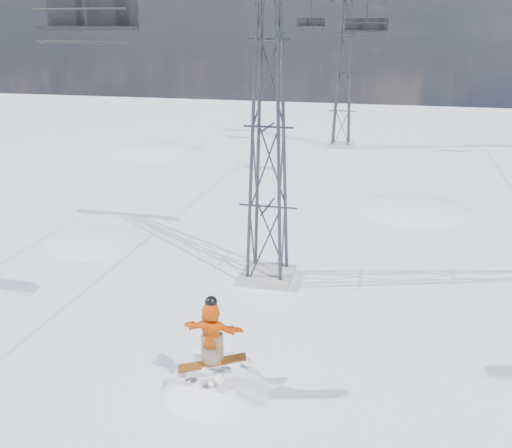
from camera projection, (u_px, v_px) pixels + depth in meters
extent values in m
plane|color=white|center=(158.00, 413.00, 13.41)|extent=(120.00, 120.00, 0.00)
sphere|color=white|center=(114.00, 394.00, 26.67)|extent=(16.00, 16.00, 16.00)
sphere|color=white|center=(397.00, 372.00, 31.65)|extent=(20.00, 20.00, 20.00)
sphere|color=white|center=(166.00, 281.00, 45.23)|extent=(22.00, 22.00, 22.00)
cube|color=#999999|center=(267.00, 275.00, 20.52)|extent=(1.80, 1.80, 0.30)
cube|color=#999999|center=(340.00, 145.00, 43.47)|extent=(1.80, 1.80, 0.30)
sphere|color=white|center=(218.00, 446.00, 14.87)|extent=(4.40, 4.40, 4.40)
cube|color=#BD6119|center=(212.00, 363.00, 13.72)|extent=(1.66, 0.86, 0.30)
imported|color=orange|center=(211.00, 333.00, 13.45)|extent=(1.50, 0.50, 1.61)
cube|color=#79654A|center=(212.00, 349.00, 13.59)|extent=(0.46, 0.35, 0.74)
sphere|color=black|center=(211.00, 303.00, 13.20)|extent=(0.30, 0.30, 0.30)
cube|color=black|center=(88.00, 28.00, 11.70)|extent=(2.07, 0.47, 0.08)
cube|color=black|center=(92.00, 13.00, 11.81)|extent=(2.07, 0.06, 0.57)
cylinder|color=black|center=(82.00, 42.00, 11.55)|extent=(2.07, 0.06, 0.06)
cylinder|color=black|center=(78.00, 9.00, 11.30)|extent=(2.07, 0.05, 0.05)
cylinder|color=black|center=(367.00, 6.00, 28.34)|extent=(0.09, 0.09, 2.40)
cube|color=black|center=(366.00, 31.00, 28.73)|extent=(2.18, 0.49, 0.09)
cube|color=black|center=(366.00, 24.00, 28.84)|extent=(2.18, 0.07, 0.60)
cylinder|color=black|center=(365.00, 37.00, 28.57)|extent=(2.18, 0.07, 0.07)
cylinder|color=black|center=(366.00, 23.00, 28.31)|extent=(2.18, 0.05, 0.05)
cylinder|color=black|center=(311.00, 10.00, 38.65)|extent=(0.08, 0.08, 2.13)
cube|color=black|center=(310.00, 26.00, 39.00)|extent=(1.94, 0.44, 0.08)
cube|color=black|center=(311.00, 22.00, 39.10)|extent=(1.94, 0.06, 0.53)
cylinder|color=black|center=(310.00, 30.00, 38.85)|extent=(1.94, 0.06, 0.06)
cylinder|color=black|center=(310.00, 21.00, 38.62)|extent=(1.94, 0.05, 0.05)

